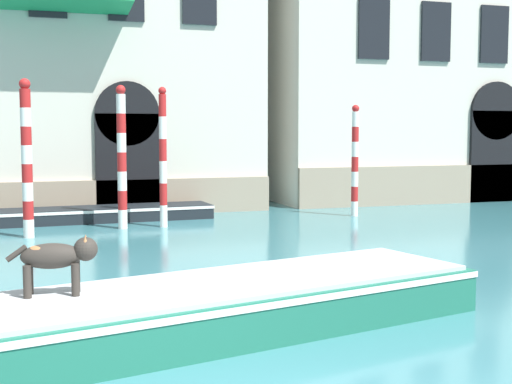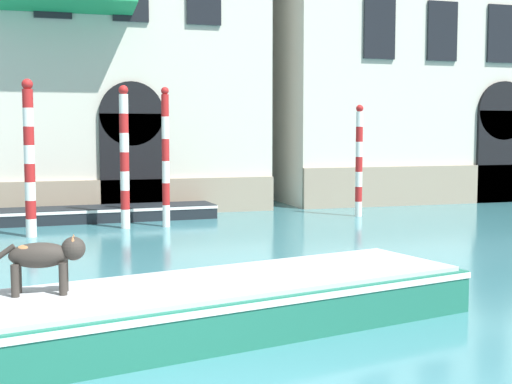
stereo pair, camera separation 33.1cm
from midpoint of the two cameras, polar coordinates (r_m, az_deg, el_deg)
The scene contains 8 objects.
palazzo_right at distance 29.45m, azimuth 14.67°, elevation 14.39°, with size 14.65×6.13×14.91m.
boat_foreground at distance 9.00m, azimuth -7.84°, elevation -9.51°, with size 8.91×3.91×0.65m.
dog_on_deck at distance 8.76m, azimuth -16.59°, elevation -4.99°, with size 1.05×0.38×0.70m.
boat_moored_near_palazzo at distance 20.60m, azimuth -13.21°, elevation -1.70°, with size 6.69×1.67×0.40m.
mooring_pole_0 at distance 17.81m, azimuth -18.38°, elevation 2.61°, with size 0.26×0.26×3.78m.
mooring_pole_1 at distance 21.30m, azimuth 7.48°, elevation 2.54°, with size 0.22×0.22×3.30m.
mooring_pole_2 at distance 18.94m, azimuth -7.95°, elevation 2.80°, with size 0.21×0.21×3.69m.
mooring_pole_3 at distance 18.81m, azimuth -11.19°, elevation 2.79°, with size 0.25×0.25×3.72m.
Camera 1 is at (-1.76, -4.96, 2.61)m, focal length 50.00 mm.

